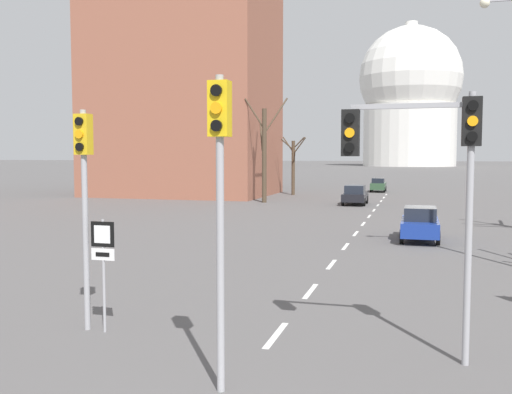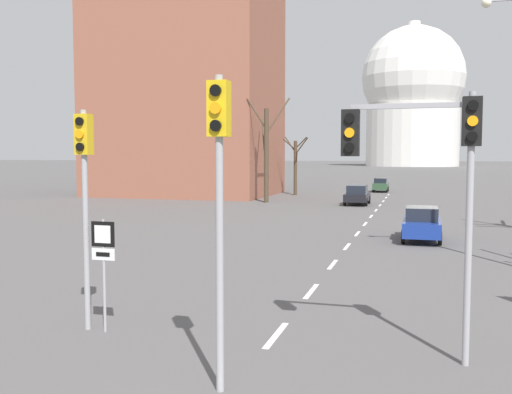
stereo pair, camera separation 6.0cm
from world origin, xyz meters
The scene contains 23 objects.
lane_stripe_1 centered at (0.00, 7.44, 0.00)m, with size 0.16×2.00×0.01m, color silver.
lane_stripe_2 centered at (0.00, 11.94, 0.00)m, with size 0.16×2.00×0.01m, color silver.
lane_stripe_3 centered at (0.00, 16.44, 0.00)m, with size 0.16×2.00×0.01m, color silver.
lane_stripe_4 centered at (0.00, 20.94, 0.00)m, with size 0.16×2.00×0.01m, color silver.
lane_stripe_5 centered at (0.00, 25.44, 0.00)m, with size 0.16×2.00×0.01m, color silver.
lane_stripe_6 centered at (0.00, 29.94, 0.00)m, with size 0.16×2.00×0.01m, color silver.
lane_stripe_7 centered at (0.00, 34.44, 0.00)m, with size 0.16×2.00×0.01m, color silver.
lane_stripe_8 centered at (0.00, 38.94, 0.00)m, with size 0.16×2.00×0.01m, color silver.
lane_stripe_9 centered at (0.00, 43.44, 0.00)m, with size 0.16×2.00×0.01m, color silver.
lane_stripe_10 centered at (0.00, 47.94, 0.00)m, with size 0.16×2.00×0.01m, color silver.
lane_stripe_11 centered at (0.00, 52.44, 0.00)m, with size 0.16×2.00×0.01m, color silver.
lane_stripe_12 centered at (0.00, 56.94, 0.00)m, with size 0.16×2.00×0.01m, color silver.
traffic_signal_near_left centered at (-4.51, 6.63, 3.68)m, with size 0.36×0.34×5.29m.
traffic_signal_centre_tall centered at (-0.20, 4.09, 3.88)m, with size 0.36×0.34×5.60m.
traffic_signal_near_right centered at (3.32, 6.64, 4.16)m, with size 2.71×0.34×5.46m.
route_sign_post centered at (-4.00, 6.56, 1.85)m, with size 0.60×0.08×2.71m.
sedan_near_left centered at (3.30, 23.78, 0.85)m, with size 1.84×4.22×1.68m.
sedan_near_right centered at (-1.12, 61.27, 0.80)m, with size 1.70×3.91×1.59m.
sedan_mid_centre centered at (-1.91, 43.52, 0.84)m, with size 1.95×4.39×1.67m.
bare_tree_left_near centered at (-9.97, 43.70, 4.60)m, with size 3.70×3.45×9.41m.
bare_tree_left_far centered at (-9.46, 53.66, 3.24)m, with size 2.73×2.01×6.16m.
capitol_dome centered at (0.00, 220.49, 26.37)m, with size 38.33×38.33×54.14m.
apartment_block_left centered at (-20.67, 51.19, 14.88)m, with size 18.00×14.00×29.76m, color #935642.
Camera 1 is at (3.11, -5.29, 4.22)m, focal length 40.00 mm.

